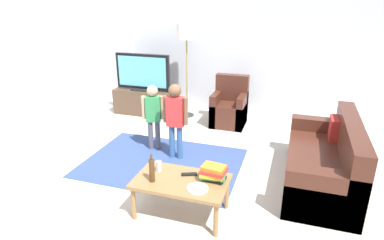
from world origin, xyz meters
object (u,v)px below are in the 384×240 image
Objects in this scene: armchair at (230,109)px; floor_lamp at (187,36)px; couch at (327,164)px; plate at (198,188)px; book_stack at (213,173)px; tv_remote at (189,174)px; bottle at (152,170)px; child_center at (175,115)px; tv_stand at (145,102)px; coffee_table at (181,184)px; child_near_tv at (153,112)px; tv at (143,73)px; soda_can at (159,166)px.

armchair is 0.51× the size of floor_lamp.
plate is (-1.31, -1.24, 0.14)m from couch.
tv_remote is at bearing 176.90° from book_stack.
child_center is at bearing 100.42° from bottle.
book_stack is 1.25× the size of plate.
tv_stand is 1.20× the size of coffee_table.
plate is at bearing -61.05° from child_center.
floor_lamp is at bearing 113.93° from book_stack.
tv_remote is 0.29m from plate.
child_near_tv is 1.67m from bottle.
couch is at bearing 34.38° from bottle.
tv_remote is at bearing -146.00° from couch.
tv_remote is at bearing 67.38° from coffee_table.
tv is 1.07× the size of child_near_tv.
tv_remote is at bearing -70.66° from floor_lamp.
child_near_tv is at bearing -59.43° from tv_stand.
coffee_table is (-1.53, -1.12, 0.08)m from couch.
tv_stand is 1.56m from floor_lamp.
armchair is 1.55m from floor_lamp.
floor_lamp is at bearing 11.56° from tv.
armchair is at bearing 91.44° from coffee_table.
couch is at bearing -37.22° from floor_lamp.
armchair is 7.50× the size of soda_can.
couch is (3.34, -1.75, 0.05)m from tv_stand.
floor_lamp is 3.36m from bottle.
child_near_tv is 4.65× the size of plate.
child_center is at bearing 118.95° from plate.
tv is 3.33m from tv_remote.
armchair is 4.09× the size of plate.
couch is at bearing -6.70° from child_near_tv.
book_stack is (-1.21, -1.01, 0.22)m from couch.
soda_can is (0.23, -1.13, -0.19)m from child_center.
tv is 9.17× the size of soda_can.
plate is at bearing -55.56° from tv.
floor_lamp is 3.35m from book_stack.
tv is 0.62× the size of floor_lamp.
child_near_tv reaches higher than book_stack.
plate is (-0.10, -0.23, -0.08)m from book_stack.
tv is 3.35m from bottle.
child_near_tv is 1.65m from tv_remote.
floor_lamp is (0.85, 0.17, 0.70)m from tv.
tv is at bearing -90.00° from tv_stand.
bottle is 2.64× the size of soda_can.
coffee_table is (1.81, -2.84, -0.48)m from tv.
child_near_tv reaches higher than plate.
armchair reaches higher than soda_can.
floor_lamp is 3.38m from coffee_table.
tv is at bearing 122.50° from coffee_table.
soda_can is at bearing -78.59° from child_center.
tv_stand is at bearing 101.32° from tv_remote.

